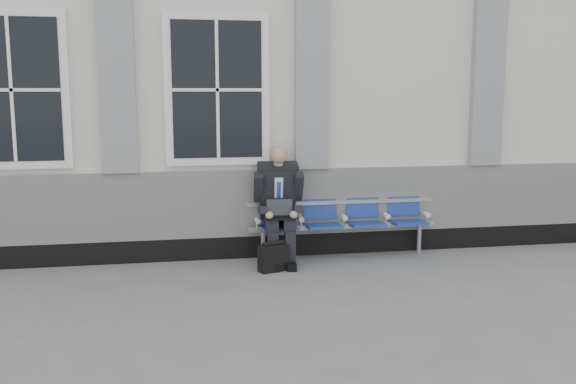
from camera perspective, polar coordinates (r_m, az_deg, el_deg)
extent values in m
plane|color=slate|center=(7.32, -7.97, -8.93)|extent=(70.00, 70.00, 0.00)
cube|color=beige|center=(10.46, -9.04, 8.14)|extent=(14.00, 4.00, 4.20)
cube|color=black|center=(8.69, -8.40, -5.02)|extent=(14.00, 0.10, 0.30)
cube|color=silver|center=(8.56, -8.49, -1.13)|extent=(14.00, 0.08, 0.90)
cube|color=gray|center=(8.43, -14.97, 9.78)|extent=(0.45, 0.14, 2.40)
cube|color=gray|center=(8.60, 2.13, 10.06)|extent=(0.45, 0.14, 2.40)
cube|color=gray|center=(9.46, 17.31, 9.57)|extent=(0.45, 0.14, 2.40)
cube|color=white|center=(8.63, -23.30, 8.34)|extent=(1.35, 0.10, 1.95)
cube|color=black|center=(8.58, -23.37, 8.33)|extent=(1.15, 0.02, 1.75)
cube|color=white|center=(8.44, -6.33, 9.01)|extent=(1.35, 0.10, 1.95)
cube|color=black|center=(8.39, -6.30, 9.01)|extent=(1.15, 0.02, 1.75)
cube|color=#9EA0A3|center=(8.76, 4.92, -3.03)|extent=(2.60, 0.07, 0.07)
cube|color=#9EA0A3|center=(8.81, 4.74, -0.90)|extent=(2.60, 0.05, 0.05)
cylinder|color=#9EA0A3|center=(8.59, -2.22, -4.78)|extent=(0.06, 0.06, 0.39)
cylinder|color=#9EA0A3|center=(9.15, 11.58, -4.10)|extent=(0.06, 0.06, 0.39)
cube|color=navy|center=(8.48, -0.82, -3.18)|extent=(0.46, 0.42, 0.07)
cube|color=navy|center=(8.64, -1.05, -1.21)|extent=(0.46, 0.10, 0.40)
cube|color=navy|center=(8.60, 3.13, -3.03)|extent=(0.46, 0.42, 0.07)
cube|color=navy|center=(8.75, 2.83, -1.08)|extent=(0.46, 0.10, 0.40)
cube|color=navy|center=(8.76, 6.96, -2.86)|extent=(0.46, 0.42, 0.07)
cube|color=navy|center=(8.91, 6.59, -0.95)|extent=(0.46, 0.10, 0.40)
cube|color=navy|center=(8.95, 10.63, -2.69)|extent=(0.46, 0.42, 0.07)
cube|color=navy|center=(9.10, 10.21, -0.82)|extent=(0.46, 0.10, 0.40)
cylinder|color=white|center=(8.45, -2.73, -2.55)|extent=(0.07, 0.12, 0.07)
cylinder|color=white|center=(8.55, 1.13, -2.41)|extent=(0.07, 0.12, 0.07)
cylinder|color=white|center=(8.68, 5.02, -2.26)|extent=(0.07, 0.12, 0.07)
cylinder|color=white|center=(8.86, 8.77, -2.10)|extent=(0.07, 0.12, 0.07)
cylinder|color=white|center=(9.06, 12.24, -1.95)|extent=(0.07, 0.12, 0.07)
cube|color=black|center=(8.16, -1.30, -6.58)|extent=(0.14, 0.29, 0.10)
cube|color=black|center=(8.18, 0.24, -6.53)|extent=(0.14, 0.29, 0.10)
cube|color=black|center=(8.17, -1.35, -5.14)|extent=(0.14, 0.15, 0.47)
cube|color=black|center=(8.20, 0.19, -5.09)|extent=(0.14, 0.15, 0.47)
cube|color=black|center=(8.34, -1.52, -2.72)|extent=(0.18, 0.50, 0.15)
cube|color=black|center=(8.36, -0.02, -2.69)|extent=(0.18, 0.50, 0.15)
cube|color=black|center=(8.50, -0.93, -0.01)|extent=(0.48, 0.40, 0.70)
cube|color=#C0EAFD|center=(8.37, -0.84, 0.00)|extent=(0.12, 0.11, 0.39)
cube|color=#272EB8|center=(8.36, -0.83, -0.16)|extent=(0.05, 0.09, 0.33)
cube|color=black|center=(8.42, -0.91, 2.17)|extent=(0.54, 0.29, 0.16)
cylinder|color=tan|center=(8.36, -0.87, 2.65)|extent=(0.12, 0.12, 0.11)
sphere|color=tan|center=(8.28, -0.83, 3.35)|extent=(0.23, 0.23, 0.23)
cube|color=black|center=(8.35, -2.65, 0.43)|extent=(0.13, 0.32, 0.41)
cube|color=black|center=(8.41, 0.93, 0.50)|extent=(0.13, 0.32, 0.41)
cube|color=black|center=(8.21, -2.23, -1.59)|extent=(0.12, 0.35, 0.15)
cube|color=black|center=(8.25, 0.81, -1.52)|extent=(0.12, 0.35, 0.15)
sphere|color=tan|center=(8.07, -1.67, -2.08)|extent=(0.10, 0.10, 0.10)
sphere|color=tan|center=(8.10, 0.50, -2.03)|extent=(0.10, 0.10, 0.10)
cube|color=black|center=(8.18, -0.65, -2.32)|extent=(0.38, 0.27, 0.02)
cube|color=black|center=(8.28, -0.75, -1.37)|extent=(0.37, 0.12, 0.23)
cube|color=black|center=(8.28, -0.74, -1.38)|extent=(0.33, 0.09, 0.20)
cube|color=black|center=(8.07, -1.30, -5.89)|extent=(0.41, 0.28, 0.34)
cylinder|color=black|center=(8.02, -1.30, -4.59)|extent=(0.30, 0.16, 0.06)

